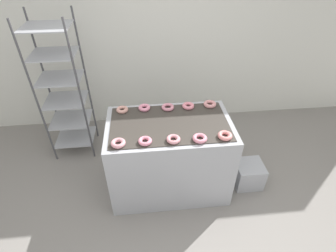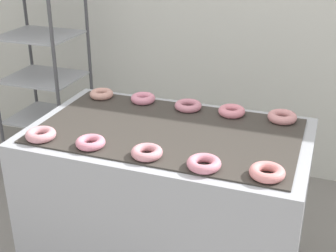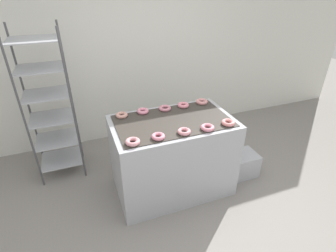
% 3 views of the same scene
% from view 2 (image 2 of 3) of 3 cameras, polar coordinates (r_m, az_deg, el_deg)
% --- Properties ---
extents(fryer_machine, '(1.32, 0.80, 0.93)m').
position_cam_2_polar(fryer_machine, '(2.44, 0.00, -10.46)').
color(fryer_machine, '#A8AAB2').
rests_on(fryer_machine, ground_plane).
extents(baking_rack_cart, '(0.53, 0.48, 1.86)m').
position_cam_2_polar(baking_rack_cart, '(3.44, -15.16, 8.11)').
color(baking_rack_cart, '#4C4C51').
rests_on(baking_rack_cart, ground_plane).
extents(donut_near_leftmost, '(0.14, 0.14, 0.04)m').
position_cam_2_polar(donut_near_leftmost, '(2.19, -15.25, -1.01)').
color(donut_near_leftmost, pink).
rests_on(donut_near_leftmost, fryer_machine).
extents(donut_near_left, '(0.13, 0.13, 0.04)m').
position_cam_2_polar(donut_near_left, '(2.07, -9.43, -2.00)').
color(donut_near_left, pink).
rests_on(donut_near_left, fryer_machine).
extents(donut_near_center, '(0.13, 0.13, 0.04)m').
position_cam_2_polar(donut_near_center, '(1.97, -2.59, -3.23)').
color(donut_near_center, pink).
rests_on(donut_near_center, fryer_machine).
extents(donut_near_right, '(0.14, 0.14, 0.04)m').
position_cam_2_polar(donut_near_right, '(1.88, 4.40, -4.58)').
color(donut_near_right, pink).
rests_on(donut_near_right, fryer_machine).
extents(donut_near_rightmost, '(0.14, 0.14, 0.04)m').
position_cam_2_polar(donut_near_rightmost, '(1.86, 11.98, -5.54)').
color(donut_near_rightmost, pink).
rests_on(donut_near_rightmost, fryer_machine).
extents(donut_far_leftmost, '(0.13, 0.13, 0.04)m').
position_cam_2_polar(donut_far_leftmost, '(2.63, -8.10, 3.89)').
color(donut_far_leftmost, tan).
rests_on(donut_far_leftmost, fryer_machine).
extents(donut_far_left, '(0.13, 0.13, 0.04)m').
position_cam_2_polar(donut_far_left, '(2.54, -3.06, 3.38)').
color(donut_far_left, pink).
rests_on(donut_far_left, fryer_machine).
extents(donut_far_center, '(0.14, 0.14, 0.04)m').
position_cam_2_polar(donut_far_center, '(2.44, 2.47, 2.49)').
color(donut_far_center, '#D17F91').
rests_on(donut_far_center, fryer_machine).
extents(donut_far_right, '(0.14, 0.14, 0.04)m').
position_cam_2_polar(donut_far_right, '(2.39, 7.77, 1.82)').
color(donut_far_right, pink).
rests_on(donut_far_right, fryer_machine).
extents(donut_far_rightmost, '(0.14, 0.14, 0.04)m').
position_cam_2_polar(donut_far_rightmost, '(2.37, 13.75, 1.09)').
color(donut_far_rightmost, '#D68C8D').
rests_on(donut_far_rightmost, fryer_machine).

